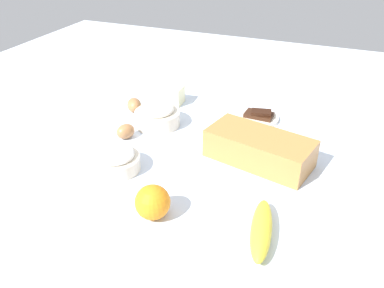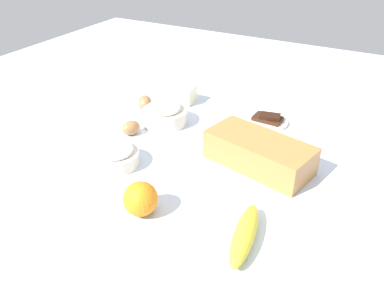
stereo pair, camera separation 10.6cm
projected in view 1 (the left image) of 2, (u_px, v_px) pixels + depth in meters
The scene contains 10 objects.
ground_plane at pixel (192, 159), 1.11m from camera, with size 2.40×2.40×0.02m, color silver.
loaf_pan at pixel (259, 148), 1.06m from camera, with size 0.30×0.19×0.08m.
flour_bowl at pixel (157, 115), 1.24m from camera, with size 0.14×0.14×0.07m.
sugar_bowl at pixel (116, 160), 1.03m from camera, with size 0.13×0.13×0.06m.
banana at pixel (261, 229), 0.82m from camera, with size 0.19×0.04×0.04m, color yellow.
orange_fruit at pixel (153, 202), 0.87m from camera, with size 0.08×0.08×0.08m, color orange.
butter_block at pixel (170, 95), 1.39m from camera, with size 0.09×0.06×0.06m, color #F4EDB2.
egg_near_butter at pixel (134, 105), 1.33m from camera, with size 0.05×0.05×0.07m, color #A46E43.
egg_beside_bowl at pixel (126, 131), 1.18m from camera, with size 0.04×0.04×0.06m, color #A77044.
chocolate_plate at pixel (259, 117), 1.29m from camera, with size 0.13×0.13×0.03m.
Camera 1 is at (0.35, -0.86, 0.59)m, focal length 36.96 mm.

